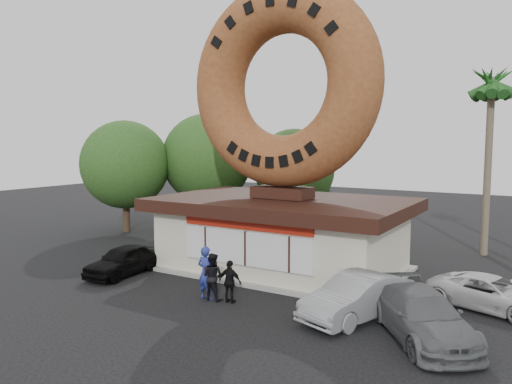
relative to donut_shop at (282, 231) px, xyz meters
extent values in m
plane|color=black|center=(0.00, -5.98, -1.77)|extent=(90.00, 90.00, 0.00)
cube|color=beige|center=(0.00, 0.02, -0.27)|extent=(10.00, 6.00, 3.00)
cube|color=#999993|center=(0.00, 0.02, -1.69)|extent=(10.60, 6.60, 0.15)
cube|color=#3F3F3F|center=(0.00, 0.02, 1.28)|extent=(10.00, 6.00, 0.10)
cube|color=black|center=(0.00, 0.02, 1.23)|extent=(11.20, 7.20, 0.55)
cube|color=silver|center=(0.00, -3.03, -0.22)|extent=(6.00, 0.12, 1.40)
cube|color=#A11C0D|center=(0.00, -3.05, 0.78)|extent=(6.00, 0.10, 0.45)
cube|color=black|center=(0.00, 0.02, 1.78)|extent=(2.60, 1.40, 0.50)
torus|color=#95572B|center=(0.00, 0.02, 6.55)|extent=(9.02, 2.30, 9.02)
cylinder|color=#473321|center=(-9.50, 7.02, -0.12)|extent=(0.44, 0.44, 3.30)
sphere|color=#214619|center=(-9.50, 7.02, 2.88)|extent=(6.00, 6.00, 6.00)
cylinder|color=#473321|center=(-4.00, 9.02, -0.34)|extent=(0.44, 0.44, 2.86)
sphere|color=#214619|center=(-4.00, 9.02, 2.26)|extent=(5.20, 5.20, 5.20)
cylinder|color=#473321|center=(-13.00, 3.02, -0.23)|extent=(0.44, 0.44, 3.08)
sphere|color=#214619|center=(-13.00, 3.02, 2.57)|extent=(5.60, 5.60, 5.60)
cylinder|color=#726651|center=(7.50, 8.02, 2.73)|extent=(0.36, 0.36, 9.00)
cylinder|color=#59595E|center=(-2.00, 10.02, 2.23)|extent=(0.18, 0.18, 8.00)
cylinder|color=#59595E|center=(-1.10, 10.02, 6.13)|extent=(1.80, 0.12, 0.12)
cube|color=#59595E|center=(-0.20, 10.02, 6.08)|extent=(0.45, 0.20, 0.12)
imported|color=navy|center=(-0.36, -5.22, -0.77)|extent=(0.73, 0.48, 2.00)
imported|color=black|center=(-0.11, -5.16, -0.89)|extent=(0.89, 0.72, 1.76)
imported|color=black|center=(0.65, -5.11, -0.98)|extent=(0.94, 0.43, 1.57)
imported|color=black|center=(-5.50, -4.46, -1.12)|extent=(1.79, 3.91, 1.30)
imported|color=gray|center=(5.13, -4.20, -1.04)|extent=(2.85, 4.69, 1.46)
imported|color=slate|center=(7.38, -4.82, -1.06)|extent=(4.51, 5.12, 1.42)
imported|color=silver|center=(8.85, -0.98, -1.18)|extent=(4.62, 3.08, 1.18)
camera|label=1|loc=(10.67, -19.65, 4.15)|focal=35.00mm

